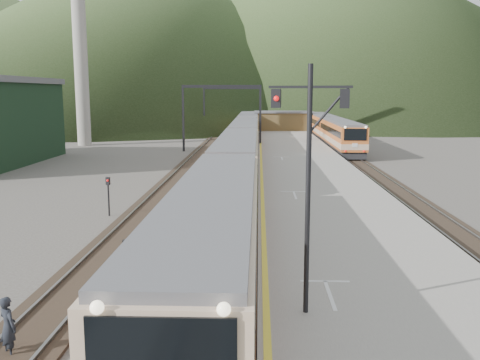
{
  "coord_description": "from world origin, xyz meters",
  "views": [
    {
      "loc": [
        1.6,
        -9.54,
        7.09
      ],
      "look_at": [
        0.53,
        21.42,
        2.0
      ],
      "focal_mm": 40.0,
      "sensor_mm": 36.0,
      "label": 1
    }
  ],
  "objects_px": {
    "main_train": "(245,136)",
    "signal_mast": "(309,165)",
    "second_train": "(330,130)",
    "worker": "(8,327)"
  },
  "relations": [
    {
      "from": "main_train",
      "to": "worker",
      "type": "bearing_deg",
      "value": -96.07
    },
    {
      "from": "second_train",
      "to": "signal_mast",
      "type": "bearing_deg",
      "value": -98.12
    },
    {
      "from": "second_train",
      "to": "worker",
      "type": "bearing_deg",
      "value": -105.28
    },
    {
      "from": "signal_mast",
      "to": "worker",
      "type": "relative_size",
      "value": 4.03
    },
    {
      "from": "main_train",
      "to": "worker",
      "type": "relative_size",
      "value": 62.7
    },
    {
      "from": "main_train",
      "to": "signal_mast",
      "type": "distance_m",
      "value": 47.42
    },
    {
      "from": "second_train",
      "to": "signal_mast",
      "type": "relative_size",
      "value": 5.61
    },
    {
      "from": "main_train",
      "to": "worker",
      "type": "xyz_separation_m",
      "value": [
        -5.12,
        -48.15,
        -1.28
      ]
    },
    {
      "from": "main_train",
      "to": "second_train",
      "type": "relative_size",
      "value": 2.77
    },
    {
      "from": "main_train",
      "to": "second_train",
      "type": "height_order",
      "value": "main_train"
    }
  ]
}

